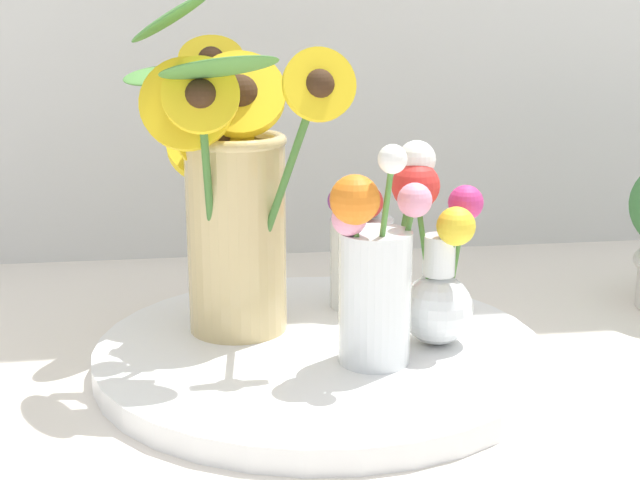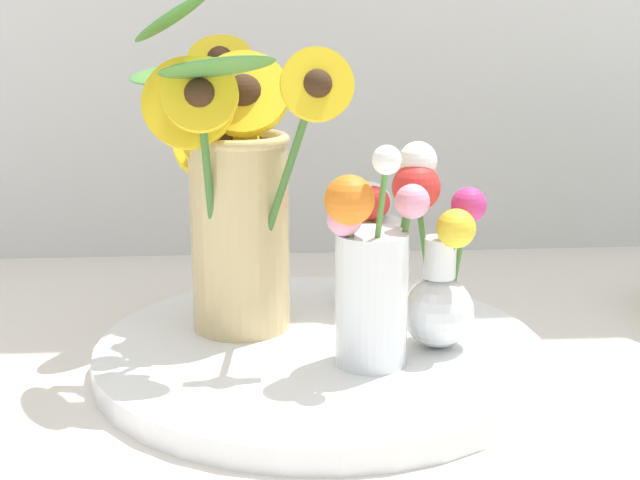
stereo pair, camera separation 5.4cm
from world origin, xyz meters
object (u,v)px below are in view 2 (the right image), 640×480
at_px(vase_small_back, 368,246).
at_px(vase_bulb_right, 438,272).
at_px(serving_tray, 320,354).
at_px(vase_small_center, 373,269).
at_px(mason_jar_sunflowers, 234,193).

bearing_deg(vase_small_back, vase_bulb_right, -67.03).
height_order(serving_tray, vase_small_back, vase_small_back).
bearing_deg(vase_small_back, serving_tray, -119.22).
bearing_deg(vase_small_center, vase_bulb_right, 28.87).
xyz_separation_m(vase_small_center, vase_bulb_right, (0.06, 0.04, -0.02)).
height_order(mason_jar_sunflowers, vase_bulb_right, mason_jar_sunflowers).
bearing_deg(vase_bulb_right, vase_small_center, -151.13).
height_order(serving_tray, mason_jar_sunflowers, mason_jar_sunflowers).
bearing_deg(mason_jar_sunflowers, vase_bulb_right, -18.59).
bearing_deg(mason_jar_sunflowers, serving_tray, -31.27).
relative_size(serving_tray, vase_small_back, 3.21).
xyz_separation_m(serving_tray, mason_jar_sunflowers, (-0.08, 0.05, 0.15)).
bearing_deg(mason_jar_sunflowers, vase_small_back, 21.97).
height_order(mason_jar_sunflowers, vase_small_center, mason_jar_sunflowers).
relative_size(serving_tray, vase_bulb_right, 2.44).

